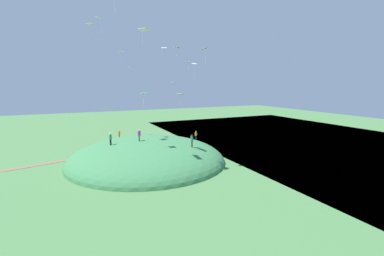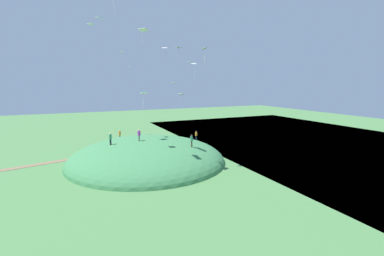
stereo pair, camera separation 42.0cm
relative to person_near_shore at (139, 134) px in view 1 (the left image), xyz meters
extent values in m
plane|color=#45753F|center=(-8.26, -2.05, -4.63)|extent=(160.00, 160.00, 0.00)
cube|color=#38567D|center=(-37.68, -2.05, -4.83)|extent=(48.67, 80.00, 0.40)
ellipsoid|color=#3A7848|center=(-1.39, -1.01, -4.63)|extent=(23.97, 24.29, 7.18)
cube|color=brown|center=(12.87, -6.24, -4.61)|extent=(11.76, 4.01, 0.04)
cube|color=black|center=(0.00, 0.00, -0.66)|extent=(0.17, 0.26, 0.82)
cylinder|color=purple|center=(0.00, 0.00, 0.07)|extent=(0.51, 0.51, 0.65)
sphere|color=tan|center=(0.00, 0.00, 0.52)|extent=(0.25, 0.25, 0.25)
cube|color=#1C2A49|center=(-10.85, -3.10, -2.12)|extent=(0.15, 0.22, 0.77)
cylinder|color=orange|center=(-10.85, -3.10, -1.43)|extent=(0.43, 0.43, 0.61)
sphere|color=brown|center=(-10.85, -3.10, -1.01)|extent=(0.23, 0.23, 0.23)
cube|color=black|center=(4.03, -0.56, -1.00)|extent=(0.24, 0.22, 0.85)
cylinder|color=#31875B|center=(4.03, -0.56, -0.24)|extent=(0.54, 0.54, 0.67)
sphere|color=beige|center=(4.03, -0.56, 0.23)|extent=(0.26, 0.26, 0.26)
cube|color=brown|center=(-6.66, 4.12, -1.34)|extent=(0.21, 0.12, 0.88)
cylinder|color=#35875F|center=(-6.66, 4.12, -0.55)|extent=(0.38, 0.38, 0.70)
sphere|color=brown|center=(-6.66, 4.12, -0.07)|extent=(0.26, 0.26, 0.26)
cube|color=#2C3142|center=(0.88, -11.64, -2.60)|extent=(0.19, 0.25, 0.85)
cylinder|color=orange|center=(0.88, -11.64, -1.83)|extent=(0.51, 0.51, 0.68)
sphere|color=tan|center=(0.88, -11.64, -1.37)|extent=(0.26, 0.26, 0.26)
cube|color=silver|center=(-0.81, -8.47, 10.09)|extent=(0.43, 0.63, 0.14)
cylinder|color=silver|center=(-1.09, -8.27, 9.42)|extent=(0.11, 0.11, 1.03)
cube|color=#F4DBD2|center=(-0.16, 3.53, 14.07)|extent=(1.35, 1.40, 0.28)
cylinder|color=#F4DBD2|center=(0.05, 3.77, 12.99)|extent=(0.06, 0.11, 1.59)
cube|color=silver|center=(-8.11, -11.45, 14.00)|extent=(1.18, 1.02, 0.22)
cylinder|color=silver|center=(-8.25, -11.32, 13.01)|extent=(0.08, 0.18, 1.48)
cube|color=silver|center=(-8.67, -8.18, 7.46)|extent=(1.01, 1.05, 0.14)
cylinder|color=silver|center=(-8.52, -8.38, 6.56)|extent=(0.14, 0.15, 1.36)
cube|color=silver|center=(-8.27, -3.79, 5.53)|extent=(1.13, 1.25, 0.26)
cylinder|color=silver|center=(-8.25, -4.06, 4.41)|extent=(0.23, 0.18, 1.72)
cube|color=white|center=(4.56, -1.07, 16.04)|extent=(1.35, 1.20, 0.12)
cylinder|color=white|center=(4.35, -1.25, 14.95)|extent=(0.10, 0.12, 1.64)
cube|color=silver|center=(-6.15, 5.99, 9.88)|extent=(0.69, 0.48, 0.16)
cylinder|color=silver|center=(-6.15, 6.17, 8.83)|extent=(0.15, 0.15, 1.77)
cube|color=silver|center=(-8.69, -1.31, 10.71)|extent=(0.84, 0.87, 0.08)
cylinder|color=silver|center=(-8.63, -1.39, 9.92)|extent=(0.08, 0.10, 1.22)
cube|color=white|center=(5.19, -7.77, 16.46)|extent=(1.28, 1.41, 0.06)
cylinder|color=white|center=(5.14, -7.78, 15.40)|extent=(0.20, 0.13, 1.52)
cube|color=white|center=(1.55, -2.66, 11.99)|extent=(0.80, 1.06, 0.19)
cylinder|color=white|center=(1.72, -2.56, 11.22)|extent=(0.17, 0.05, 1.06)
cylinder|color=white|center=(3.71, 5.84, 15.85)|extent=(0.18, 0.13, 1.83)
cube|color=white|center=(-7.29, 6.64, 11.79)|extent=(0.98, 1.03, 0.22)
cylinder|color=white|center=(-7.45, 6.50, 10.67)|extent=(0.11, 0.16, 1.80)
cube|color=white|center=(0.01, 3.61, 6.09)|extent=(0.97, 0.73, 0.22)
cylinder|color=white|center=(0.17, 3.68, 5.00)|extent=(0.26, 0.11, 1.72)
cube|color=silver|center=(-10.97, -11.47, 14.20)|extent=(1.34, 1.06, 0.08)
cylinder|color=silver|center=(-10.80, -11.65, 12.99)|extent=(0.26, 0.19, 1.82)
cylinder|color=brown|center=(-13.03, -3.52, -4.00)|extent=(0.14, 0.14, 1.25)
camera|label=1|loc=(9.48, 38.52, 7.31)|focal=25.16mm
camera|label=2|loc=(9.10, 38.70, 7.31)|focal=25.16mm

